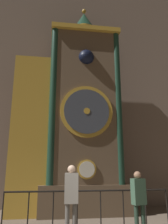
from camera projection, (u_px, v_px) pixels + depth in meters
The scene contains 5 objects.
cathedral_back_wall at pixel (72, 51), 11.30m from camera, with size 24.00×0.32×15.07m.
clock_tower at pixel (72, 117), 9.04m from camera, with size 4.56×1.78×9.02m.
railing_fence at pixel (89, 208), 6.11m from camera, with size 4.70×0.05×1.08m.
visitor_near at pixel (71, 194), 5.42m from camera, with size 0.35×0.24×1.76m.
visitor_far at pixel (139, 197), 5.69m from camera, with size 0.38×0.28×1.60m.
Camera 1 is at (-0.91, -4.06, 1.71)m, focal length 35.00 mm.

